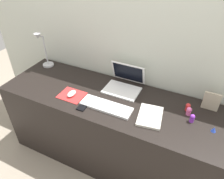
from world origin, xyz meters
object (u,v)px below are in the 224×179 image
Objects in this scene: laptop at (125,82)px; toy_figurine_pink at (189,111)px; desk_lamp at (44,51)px; toy_figurine_purple at (192,118)px; keyboard at (106,106)px; notebook_pad at (150,116)px; mouse at (72,94)px; cell_phone at (84,105)px; picture_frame at (211,101)px; toy_figurine_blue at (214,129)px; toy_figurine_red at (188,107)px.

laptop is 4.52× the size of toy_figurine_pink.
toy_figurine_purple is at bearing -6.68° from desk_lamp.
keyboard is 1.71× the size of notebook_pad.
mouse is 1.46× the size of toy_figurine_purple.
notebook_pad is (0.51, 0.10, 0.01)m from cell_phone.
keyboard is 0.63m from toy_figurine_purple.
laptop is 0.46m from mouse.
toy_figurine_purple is at bearing -63.49° from toy_figurine_pink.
desk_lamp is (-0.86, -0.01, 0.12)m from laptop.
desk_lamp reaches higher than toy_figurine_purple.
picture_frame reaches higher than mouse.
desk_lamp is 2.44× the size of picture_frame.
mouse is at bearing -29.81° from desk_lamp.
keyboard reaches higher than cell_phone.
keyboard is 4.27× the size of mouse.
cell_phone is 1.93× the size of toy_figurine_pink.
desk_lamp is at bearing 173.32° from toy_figurine_purple.
toy_figurine_pink is (0.91, 0.19, 0.01)m from mouse.
toy_figurine_pink is (-0.13, -0.13, -0.04)m from picture_frame.
toy_figurine_red is (-0.20, 0.14, 0.02)m from toy_figurine_blue.
toy_figurine_purple is at bearing 167.97° from toy_figurine_blue.
laptop is 0.63m from toy_figurine_purple.
toy_figurine_red is 1.00× the size of toy_figurine_purple.
laptop is at bearing 172.64° from toy_figurine_red.
notebook_pad is at bearing -139.79° from toy_figurine_red.
toy_figurine_red is (0.55, -0.07, -0.02)m from laptop.
notebook_pad is at bearing -148.12° from toy_figurine_pink.
toy_figurine_purple is at bearing -16.77° from laptop.
cell_phone is 1.95× the size of toy_figurine_red.
notebook_pad is at bearing -143.04° from picture_frame.
laptop is at bearing -178.50° from picture_frame.
toy_figurine_blue is 0.25m from toy_figurine_red.
toy_figurine_red is (-0.15, -0.09, -0.04)m from picture_frame.
notebook_pad is at bearing -12.33° from desk_lamp.
toy_figurine_blue is (0.75, -0.21, -0.03)m from laptop.
picture_frame is (1.56, 0.03, -0.10)m from desk_lamp.
keyboard is at bearing -1.36° from mouse.
toy_figurine_red is at bearing -7.36° from laptop.
desk_lamp is at bearing 160.29° from keyboard.
mouse is 0.93m from toy_figurine_pink.
desk_lamp is 5.52× the size of toy_figurine_pink.
toy_figurine_blue is 0.21m from toy_figurine_pink.
desk_lamp is (-0.84, 0.30, 0.16)m from keyboard.
cell_phone is at bearing -156.30° from picture_frame.
toy_figurine_red reaches higher than mouse.
keyboard is 0.78m from toy_figurine_blue.
mouse is (-0.35, -0.30, -0.03)m from laptop.
mouse is (-0.33, 0.01, 0.01)m from keyboard.
desk_lamp reaches higher than mouse.
desk_lamp is at bearing 158.75° from notebook_pad.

